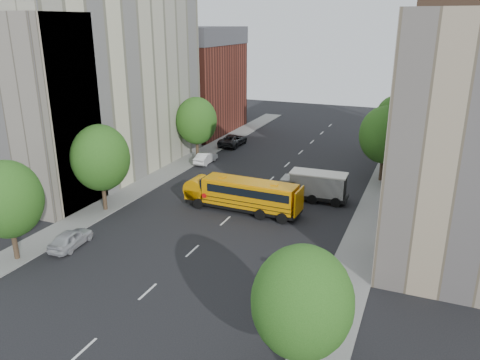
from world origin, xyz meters
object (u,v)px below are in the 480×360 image
Objects in this scene: parked_car_1 at (206,158)px; parked_car_0 at (71,239)px; street_tree_2 at (196,121)px; street_tree_5 at (395,118)px; safari_truck at (314,186)px; school_bus at (242,193)px; street_tree_4 at (385,135)px; parked_car_2 at (233,140)px; street_tree_0 at (7,199)px; street_tree_1 at (101,158)px; parked_car_3 at (291,294)px; street_tree_3 at (302,302)px.

parked_car_0 is at bearing 90.53° from parked_car_1.
street_tree_5 is at bearing 28.61° from street_tree_2.
parked_car_0 reaches higher than parked_car_1.
safari_truck is (-5.27, -20.29, -3.22)m from street_tree_5.
school_bus reaches higher than safari_truck.
parked_car_2 is at bearing 159.09° from street_tree_4.
street_tree_1 is at bearing 90.00° from street_tree_0.
parked_car_0 is (-19.80, -36.92, -4.02)m from street_tree_5.
street_tree_5 is 21.21m from safari_truck.
street_tree_5 is 38.25m from parked_car_3.
school_bus is 2.63× the size of parked_car_1.
street_tree_4 is 1.52× the size of parked_car_3.
street_tree_4 is 2.00× the size of parked_car_1.
parked_car_1 is at bearing 152.55° from safari_truck.
parked_car_0 is 0.76× the size of parked_car_3.
parked_car_2 is at bearing -168.67° from street_tree_5.
street_tree_0 is 1.39× the size of parked_car_3.
street_tree_3 is 1.34× the size of parked_car_3.
street_tree_3 is 21.67m from school_bus.
street_tree_3 is at bearing 154.75° from parked_car_0.
street_tree_1 is at bearing 83.52° from parked_car_1.
street_tree_0 is at bearing 87.23° from parked_car_2.
street_tree_1 reaches higher than parked_car_2.
street_tree_0 is at bearing -90.00° from street_tree_1.
parked_car_1 is at bearing 86.31° from street_tree_0.
street_tree_1 is 19.65m from safari_truck.
street_tree_2 reaches higher than street_tree_3.
parked_car_1 is 30.69m from parked_car_3.
parked_car_2 reaches higher than parked_car_1.
parked_car_3 reaches higher than parked_car_1.
street_tree_1 is 0.74× the size of school_bus.
street_tree_0 is at bearing -179.52° from parked_car_3.
street_tree_5 is (22.00, 30.00, -0.25)m from street_tree_1.
parked_car_3 is at bearing 170.98° from parked_car_0.
street_tree_2 is at bearing -34.67° from parked_car_1.
street_tree_2 is at bearing 90.00° from street_tree_0.
street_tree_4 is at bearing 90.00° from street_tree_3.
street_tree_3 reaches higher than parked_car_0.
street_tree_0 is 1.04× the size of street_tree_3.
street_tree_2 is (0.00, 28.00, 0.19)m from street_tree_0.
safari_truck is 1.25× the size of parked_car_3.
street_tree_4 reaches higher than parked_car_2.
street_tree_0 is at bearing 169.70° from street_tree_3.
street_tree_4 is 10.46m from safari_truck.
street_tree_5 is at bearing -147.60° from parked_car_1.
school_bus reaches higher than parked_car_3.
street_tree_1 reaches higher than street_tree_0.
street_tree_3 is 0.95× the size of street_tree_5.
street_tree_3 is at bearing 116.79° from parked_car_2.
school_bus is at bearing -49.37° from street_tree_2.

